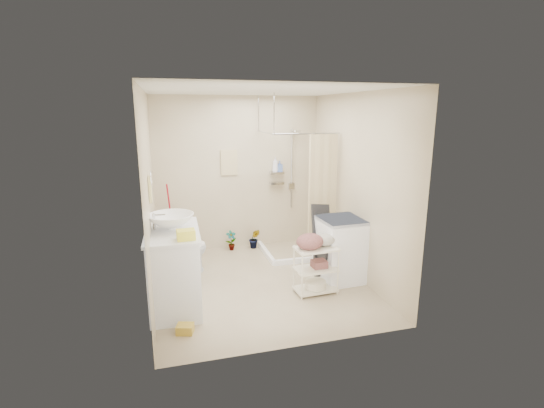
{
  "coord_description": "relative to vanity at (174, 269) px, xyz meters",
  "views": [
    {
      "loc": [
        -1.19,
        -4.99,
        2.35
      ],
      "look_at": [
        0.24,
        0.25,
        1.06
      ],
      "focal_mm": 26.0,
      "sensor_mm": 36.0,
      "label": 1
    }
  ],
  "objects": [
    {
      "name": "floor",
      "position": [
        1.16,
        0.38,
        -0.49
      ],
      "size": [
        3.2,
        3.2,
        0.0
      ],
      "primitive_type": "plane",
      "color": "tan",
      "rests_on": "ground"
    },
    {
      "name": "ceiling",
      "position": [
        1.16,
        0.38,
        2.11
      ],
      "size": [
        2.8,
        3.2,
        0.04
      ],
      "primitive_type": "cube",
      "color": "silver",
      "rests_on": "ground"
    },
    {
      "name": "wall_back",
      "position": [
        1.16,
        1.98,
        0.81
      ],
      "size": [
        2.8,
        0.04,
        2.6
      ],
      "primitive_type": "cube",
      "color": "beige",
      "rests_on": "ground"
    },
    {
      "name": "wall_front",
      "position": [
        1.16,
        -1.22,
        0.81
      ],
      "size": [
        2.8,
        0.04,
        2.6
      ],
      "primitive_type": "cube",
      "color": "beige",
      "rests_on": "ground"
    },
    {
      "name": "wall_left",
      "position": [
        -0.24,
        0.38,
        0.81
      ],
      "size": [
        0.04,
        3.2,
        2.6
      ],
      "primitive_type": "cube",
      "color": "beige",
      "rests_on": "ground"
    },
    {
      "name": "wall_right",
      "position": [
        2.56,
        0.38,
        0.81
      ],
      "size": [
        0.04,
        3.2,
        2.6
      ],
      "primitive_type": "cube",
      "color": "beige",
      "rests_on": "ground"
    },
    {
      "name": "vanity",
      "position": [
        0.0,
        0.0,
        0.0
      ],
      "size": [
        0.65,
        1.12,
        0.97
      ],
      "primitive_type": "cube",
      "rotation": [
        0.0,
        0.0,
        -0.03
      ],
      "color": "silver",
      "rests_on": "ground"
    },
    {
      "name": "sink",
      "position": [
        -0.01,
        0.04,
        0.58
      ],
      "size": [
        0.65,
        0.65,
        0.19
      ],
      "primitive_type": "imported",
      "rotation": [
        0.0,
        0.0,
        -0.22
      ],
      "color": "white",
      "rests_on": "vanity"
    },
    {
      "name": "counter_basket",
      "position": [
        0.14,
        -0.4,
        0.54
      ],
      "size": [
        0.21,
        0.16,
        0.11
      ],
      "primitive_type": "cube",
      "rotation": [
        0.0,
        0.0,
        0.06
      ],
      "color": "yellow",
      "rests_on": "vanity"
    },
    {
      "name": "floor_basket",
      "position": [
        0.07,
        -0.67,
        -0.42
      ],
      "size": [
        0.3,
        0.26,
        0.14
      ],
      "primitive_type": "cube",
      "rotation": [
        0.0,
        0.0,
        -0.27
      ],
      "color": "gold",
      "rests_on": "ground"
    },
    {
      "name": "toilet",
      "position": [
        0.12,
        1.05,
        -0.11
      ],
      "size": [
        0.74,
        0.44,
        0.75
      ],
      "primitive_type": "imported",
      "rotation": [
        0.0,
        0.0,
        1.6
      ],
      "color": "white",
      "rests_on": "ground"
    },
    {
      "name": "mop",
      "position": [
        -0.03,
        1.81,
        0.12
      ],
      "size": [
        0.15,
        0.15,
        1.22
      ],
      "primitive_type": null,
      "rotation": [
        0.0,
        0.0,
        0.32
      ],
      "color": "#A70A19",
      "rests_on": "ground"
    },
    {
      "name": "potted_plant_a",
      "position": [
        0.99,
        1.8,
        -0.31
      ],
      "size": [
        0.21,
        0.16,
        0.35
      ],
      "primitive_type": "imported",
      "rotation": [
        0.0,
        0.0,
        0.23
      ],
      "color": "#965830",
      "rests_on": "ground"
    },
    {
      "name": "potted_plant_b",
      "position": [
        1.4,
        1.79,
        -0.32
      ],
      "size": [
        0.21,
        0.18,
        0.34
      ],
      "primitive_type": "imported",
      "rotation": [
        0.0,
        0.0,
        -0.18
      ],
      "color": "brown",
      "rests_on": "ground"
    },
    {
      "name": "hanging_towel",
      "position": [
        1.01,
        1.96,
        1.01
      ],
      "size": [
        0.28,
        0.03,
        0.42
      ],
      "primitive_type": "cube",
      "color": "beige",
      "rests_on": "wall_back"
    },
    {
      "name": "towel_ring",
      "position": [
        -0.22,
        0.18,
        0.98
      ],
      "size": [
        0.04,
        0.22,
        0.34
      ],
      "primitive_type": null,
      "color": "#F0E394",
      "rests_on": "wall_left"
    },
    {
      "name": "tp_holder",
      "position": [
        -0.2,
        0.43,
        0.23
      ],
      "size": [
        0.08,
        0.12,
        0.14
      ],
      "primitive_type": null,
      "color": "white",
      "rests_on": "wall_left"
    },
    {
      "name": "shower",
      "position": [
        2.01,
        1.43,
        0.56
      ],
      "size": [
        1.1,
        1.1,
        2.1
      ],
      "primitive_type": null,
      "color": "white",
      "rests_on": "ground"
    },
    {
      "name": "shampoo_bottle_a",
      "position": [
        1.8,
        1.9,
        0.96
      ],
      "size": [
        0.11,
        0.11,
        0.26
      ],
      "primitive_type": "imported",
      "rotation": [
        0.0,
        0.0,
        -0.14
      ],
      "color": "white",
      "rests_on": "shower"
    },
    {
      "name": "shampoo_bottle_b",
      "position": [
        1.88,
        1.9,
        0.93
      ],
      "size": [
        0.09,
        0.09,
        0.19
      ],
      "primitive_type": "imported",
      "rotation": [
        0.0,
        0.0,
        0.03
      ],
      "color": "#4E69AC",
      "rests_on": "shower"
    },
    {
      "name": "washing_machine",
      "position": [
        2.3,
        0.21,
        -0.04
      ],
      "size": [
        0.64,
        0.66,
        0.9
      ],
      "primitive_type": "cube",
      "rotation": [
        0.0,
        0.0,
        0.05
      ],
      "color": "white",
      "rests_on": "ground"
    },
    {
      "name": "laundry_rack",
      "position": [
        1.79,
        -0.11,
        -0.11
      ],
      "size": [
        0.56,
        0.35,
        0.75
      ],
      "primitive_type": null,
      "rotation": [
        0.0,
        0.0,
        0.06
      ],
      "color": "white",
      "rests_on": "ground"
    },
    {
      "name": "ironing_board",
      "position": [
        2.08,
        0.4,
        0.05
      ],
      "size": [
        0.32,
        0.16,
        1.08
      ],
      "primitive_type": null,
      "rotation": [
        0.0,
        0.0,
        0.24
      ],
      "color": "black",
      "rests_on": "ground"
    }
  ]
}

